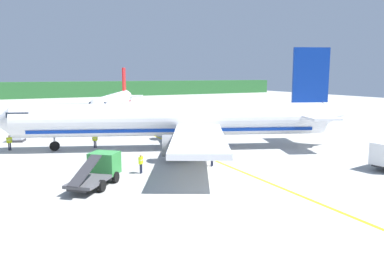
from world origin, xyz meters
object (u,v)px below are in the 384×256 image
at_px(crew_loader_right, 141,162).
at_px(airliner_foreground, 178,120).
at_px(service_truck_fuel, 100,169).
at_px(crew_supervisor, 212,156).
at_px(crew_marshaller, 95,139).
at_px(cargo_container_near, 17,135).
at_px(crew_loader_left, 9,142).
at_px(airliner_mid_apron, 115,102).

bearing_deg(crew_loader_right, airliner_foreground, 48.20).
bearing_deg(service_truck_fuel, crew_supervisor, 4.12).
bearing_deg(crew_marshaller, cargo_container_near, 133.61).
bearing_deg(crew_supervisor, airliner_foreground, 85.97).
height_order(crew_marshaller, crew_loader_right, crew_loader_right).
relative_size(cargo_container_near, crew_loader_left, 1.22).
xyz_separation_m(airliner_foreground, airliner_mid_apron, (2.77, 38.40, -0.43)).
height_order(crew_loader_left, crew_supervisor, crew_loader_left).
distance_m(airliner_mid_apron, service_truck_fuel, 50.39).
bearing_deg(cargo_container_near, airliner_mid_apron, 51.52).
bearing_deg(airliner_foreground, airliner_mid_apron, 85.88).
height_order(airliner_mid_apron, crew_loader_left, airliner_mid_apron).
xyz_separation_m(airliner_foreground, crew_loader_left, (-17.87, 7.88, -2.34)).
relative_size(airliner_foreground, crew_marshaller, 23.65).
relative_size(crew_loader_right, crew_supervisor, 1.04).
bearing_deg(airliner_mid_apron, crew_loader_left, -124.06).
relative_size(crew_marshaller, crew_supervisor, 1.01).
distance_m(airliner_foreground, cargo_container_near, 21.87).
relative_size(service_truck_fuel, crew_marshaller, 3.26).
bearing_deg(cargo_container_near, service_truck_fuel, -77.11).
distance_m(airliner_mid_apron, crew_supervisor, 47.68).
xyz_separation_m(service_truck_fuel, crew_marshaller, (2.83, 14.93, -0.20)).
relative_size(cargo_container_near, crew_supervisor, 1.29).
bearing_deg(crew_loader_right, cargo_container_near, 112.91).
height_order(airliner_mid_apron, crew_loader_right, airliner_mid_apron).
xyz_separation_m(cargo_container_near, crew_marshaller, (8.22, -8.62, 0.09)).
distance_m(cargo_container_near, crew_loader_right, 24.00).
xyz_separation_m(airliner_mid_apron, cargo_container_near, (-19.66, -24.74, -2.06)).
xyz_separation_m(airliner_mid_apron, service_truck_fuel, (-14.27, -48.30, -1.77)).
xyz_separation_m(crew_loader_left, crew_supervisor, (17.22, -16.99, -0.06)).
xyz_separation_m(service_truck_fuel, crew_loader_right, (3.95, 1.45, -0.17)).
bearing_deg(crew_loader_right, service_truck_fuel, -159.85).
distance_m(airliner_foreground, crew_marshaller, 10.32).
distance_m(crew_loader_left, crew_loader_right, 19.31).
height_order(airliner_foreground, crew_supervisor, airliner_foreground).
xyz_separation_m(airliner_foreground, crew_marshaller, (-8.68, 5.03, -2.39)).
relative_size(airliner_mid_apron, crew_loader_left, 19.28).
bearing_deg(crew_marshaller, crew_loader_right, -85.21).
bearing_deg(crew_marshaller, service_truck_fuel, -100.72).
xyz_separation_m(airliner_mid_apron, crew_marshaller, (-11.45, -33.36, -1.97)).
bearing_deg(airliner_mid_apron, crew_marshaller, -108.94).
xyz_separation_m(airliner_mid_apron, crew_supervisor, (-3.41, -47.51, -1.97)).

